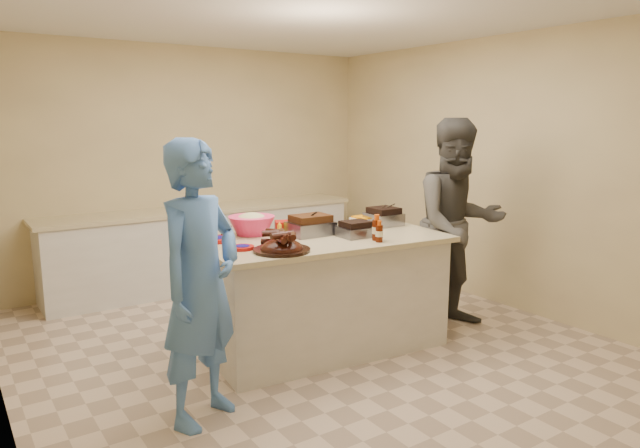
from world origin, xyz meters
TOP-DOWN VIEW (x-y plane):
  - room at (0.00, 0.00)m, footprint 4.50×5.00m
  - back_counter at (0.00, 2.20)m, footprint 3.60×0.64m
  - island at (0.09, -0.07)m, footprint 2.08×1.24m
  - rib_platter at (-0.46, -0.33)m, footprint 0.48×0.48m
  - pulled_pork_tray at (0.05, 0.07)m, footprint 0.36×0.28m
  - brisket_tray at (0.31, -0.20)m, footprint 0.27×0.23m
  - roasting_pan at (0.84, 0.07)m, footprint 0.28×0.28m
  - coleslaw_bowl at (-0.35, 0.35)m, footprint 0.42×0.42m
  - sausage_plate at (0.25, 0.20)m, footprint 0.30×0.30m
  - mac_cheese_dish at (0.78, 0.22)m, footprint 0.29×0.22m
  - bbq_bottle_a at (0.34, -0.47)m, footprint 0.06×0.06m
  - bbq_bottle_b at (0.36, -0.41)m, footprint 0.08×0.08m
  - mustard_bottle at (-0.15, 0.23)m, footprint 0.04×0.04m
  - sauce_bowl at (0.11, 0.06)m, footprint 0.12×0.05m
  - plate_stack_large at (-0.71, 0.27)m, footprint 0.27×0.27m
  - plate_stack_small at (-0.66, -0.10)m, footprint 0.19×0.19m
  - plastic_cup at (-0.59, 0.35)m, footprint 0.11×0.11m
  - basket_stack at (-0.06, 0.27)m, footprint 0.24×0.21m
  - guest_blue at (-1.20, -0.61)m, footprint 1.40×1.87m
  - guest_gray at (1.37, -0.33)m, footprint 1.46×2.09m

SIDE VIEW (x-z plane):
  - room at x=0.00m, z-range -1.35..1.35m
  - island at x=0.09m, z-range -0.47..0.47m
  - guest_blue at x=-1.20m, z-range -0.21..0.21m
  - guest_gray at x=1.37m, z-range -0.36..0.36m
  - back_counter at x=0.00m, z-range 0.00..0.90m
  - rib_platter at x=-0.46m, z-range 0.85..1.02m
  - pulled_pork_tray at x=0.05m, z-range 0.88..0.99m
  - brisket_tray at x=0.31m, z-range 0.90..0.98m
  - roasting_pan at x=0.84m, z-range 0.88..0.99m
  - coleslaw_bowl at x=-0.35m, z-range 0.80..1.07m
  - sausage_plate at x=0.25m, z-range 0.92..0.96m
  - mac_cheese_dish at x=0.78m, z-range 0.90..0.97m
  - bbq_bottle_a at x=0.34m, z-range 0.85..1.02m
  - bbq_bottle_b at x=0.36m, z-range 0.83..1.04m
  - mustard_bottle at x=-0.15m, z-range 0.88..0.99m
  - sauce_bowl at x=0.11m, z-range 0.88..1.00m
  - plate_stack_large at x=-0.71m, z-range 0.92..0.95m
  - plate_stack_small at x=-0.66m, z-range 0.93..0.95m
  - plastic_cup at x=-0.59m, z-range 0.89..0.99m
  - basket_stack at x=-0.06m, z-range 0.89..0.99m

